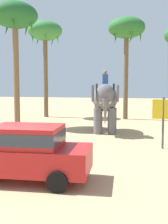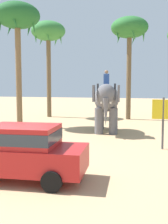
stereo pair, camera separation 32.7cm
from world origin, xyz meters
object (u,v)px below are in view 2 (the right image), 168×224
(elephant_with_mahout, at_px, (106,101))
(signboard_yellow, at_px, (163,113))
(car_sedan_foreground, at_px, (21,150))
(palm_tree_left_of_road, at_px, (129,31))
(palm_tree_behind_elephant, at_px, (17,20))
(palm_tree_far_back, at_px, (48,34))

(elephant_with_mahout, distance_m, signboard_yellow, 5.16)
(car_sedan_foreground, xyz_separation_m, signboard_yellow, (4.25, 5.46, 0.76))
(car_sedan_foreground, bearing_deg, elephant_with_mahout, 84.90)
(car_sedan_foreground, relative_size, palm_tree_left_of_road, 0.48)
(car_sedan_foreground, bearing_deg, palm_tree_left_of_road, 85.31)
(palm_tree_behind_elephant, bearing_deg, palm_tree_far_back, 93.53)
(elephant_with_mahout, height_order, palm_tree_far_back, palm_tree_far_back)
(car_sedan_foreground, height_order, signboard_yellow, signboard_yellow)
(car_sedan_foreground, distance_m, palm_tree_left_of_road, 17.99)
(elephant_with_mahout, xyz_separation_m, palm_tree_far_back, (-7.00, 7.14, 5.79))
(signboard_yellow, bearing_deg, palm_tree_left_of_road, 104.55)
(palm_tree_left_of_road, relative_size, palm_tree_far_back, 0.99)
(palm_tree_far_back, xyz_separation_m, signboard_yellow, (10.42, -10.99, -6.10))
(elephant_with_mahout, distance_m, palm_tree_behind_elephant, 8.72)
(car_sedan_foreground, distance_m, palm_tree_far_back, 18.86)
(palm_tree_left_of_road, bearing_deg, elephant_with_mahout, -94.16)
(car_sedan_foreground, height_order, palm_tree_left_of_road, palm_tree_left_of_road)
(palm_tree_behind_elephant, xyz_separation_m, palm_tree_left_of_road, (7.14, 6.48, 0.08))
(palm_tree_behind_elephant, xyz_separation_m, palm_tree_far_back, (-0.39, 6.32, 0.17))
(car_sedan_foreground, relative_size, elephant_with_mahout, 1.07)
(palm_tree_behind_elephant, relative_size, palm_tree_left_of_road, 0.99)
(elephant_with_mahout, bearing_deg, palm_tree_behind_elephant, 173.00)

